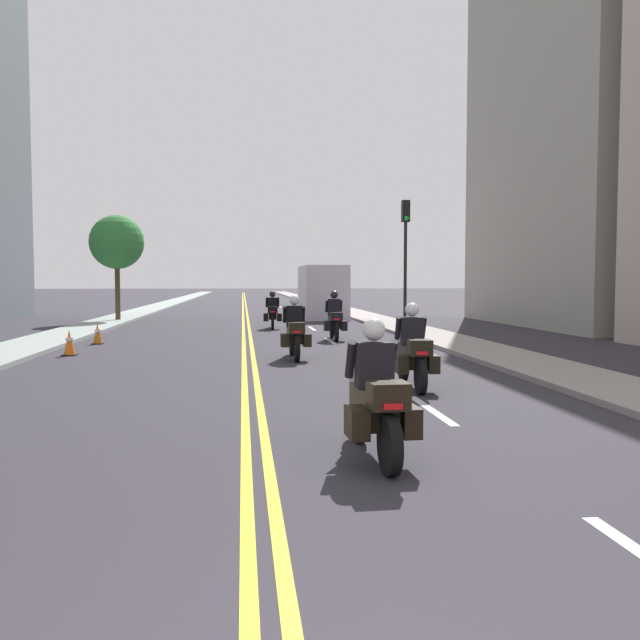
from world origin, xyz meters
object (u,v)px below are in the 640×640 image
traffic_cone_1 (98,334)px  parked_truck (321,294)px  motorcycle_4 (273,313)px  motorcycle_1 (413,354)px  motorcycle_2 (295,333)px  traffic_light_near (405,243)px  motorcycle_0 (376,402)px  motorcycle_3 (334,320)px  traffic_cone_0 (69,343)px  street_tree_1 (117,243)px

traffic_cone_1 → parked_truck: size_ratio=0.10×
motorcycle_4 → parked_truck: size_ratio=0.33×
motorcycle_1 → motorcycle_2: motorcycle_2 is taller
motorcycle_4 → motorcycle_2: bearing=-87.7°
traffic_light_near → motorcycle_0: bearing=-104.8°
motorcycle_0 → motorcycle_3: bearing=81.5°
motorcycle_3 → traffic_cone_0: motorcycle_3 is taller
traffic_cone_0 → traffic_cone_1: traffic_cone_0 is taller
traffic_cone_1 → street_tree_1: street_tree_1 is taller
traffic_light_near → parked_truck: bearing=98.8°
motorcycle_2 → traffic_cone_1: bearing=140.5°
traffic_cone_0 → traffic_cone_1: size_ratio=1.04×
traffic_light_near → traffic_cone_1: bearing=-165.6°
motorcycle_4 → traffic_light_near: size_ratio=0.43×
motorcycle_1 → traffic_light_near: size_ratio=0.46×
motorcycle_2 → street_tree_1: (-7.38, 16.64, 3.20)m
motorcycle_0 → motorcycle_1: 5.12m
motorcycle_0 → traffic_light_near: size_ratio=0.42×
traffic_cone_0 → street_tree_1: (-1.43, 15.13, 3.52)m
motorcycle_1 → traffic_cone_0: 10.12m
motorcycle_0 → traffic_cone_0: 12.86m
motorcycle_2 → traffic_light_near: traffic_light_near is taller
motorcycle_2 → motorcycle_4: size_ratio=1.02×
motorcycle_0 → motorcycle_2: (-0.14, 9.81, 0.02)m
traffic_light_near → street_tree_1: 15.16m
motorcycle_0 → street_tree_1: street_tree_1 is taller
motorcycle_0 → parked_truck: 29.13m
motorcycle_2 → parked_truck: size_ratio=0.34×
motorcycle_2 → street_tree_1: street_tree_1 is taller
traffic_cone_1 → motorcycle_1: bearing=-51.7°
motorcycle_1 → motorcycle_2: (-1.81, 4.97, 0.02)m
motorcycle_2 → motorcycle_4: 11.06m
parked_truck → street_tree_1: bearing=-166.1°
traffic_light_near → parked_truck: traffic_light_near is taller
motorcycle_4 → traffic_cone_1: bearing=-131.0°
motorcycle_0 → traffic_cone_1: (-6.04, 14.61, -0.32)m
motorcycle_4 → traffic_cone_1: motorcycle_4 is taller
traffic_light_near → motorcycle_4: bearing=143.7°
motorcycle_0 → traffic_cone_0: (-6.09, 11.32, -0.30)m
parked_truck → traffic_cone_1: bearing=-121.5°
motorcycle_3 → street_tree_1: (-9.14, 11.27, 3.19)m
motorcycle_1 → traffic_cone_0: bearing=143.0°
traffic_cone_1 → parked_truck: parked_truck is taller
motorcycle_3 → motorcycle_2: bearing=-106.1°
traffic_cone_1 → street_tree_1: bearing=97.2°
motorcycle_2 → traffic_cone_1: (-5.90, 4.80, -0.34)m
street_tree_1 → parked_truck: street_tree_1 is taller
parked_truck → traffic_light_near: bearing=-81.2°
traffic_cone_0 → motorcycle_3: bearing=26.6°
motorcycle_4 → motorcycle_1: bearing=-81.3°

